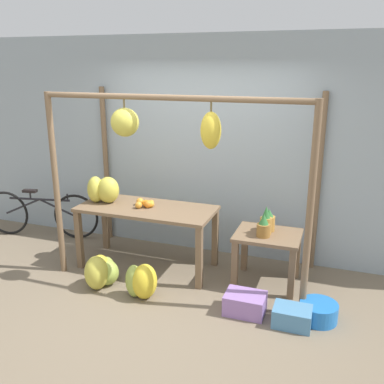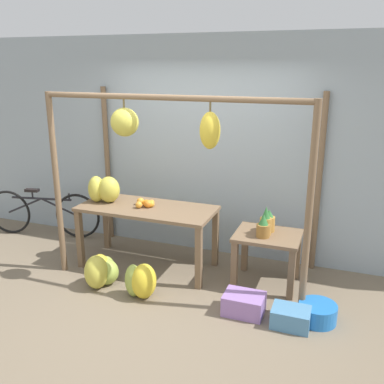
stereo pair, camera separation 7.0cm
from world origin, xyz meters
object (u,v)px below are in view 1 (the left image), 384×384
object	(u,v)px
blue_bucket	(318,312)
fruit_crate_purple	(292,317)
fruit_crate_white	(245,303)
parked_bicycle	(41,214)
banana_pile_ground_left	(101,271)
banana_pile_on_table	(103,190)
orange_pile	(146,204)
banana_pile_ground_right	(141,281)
pineapple_cluster	(266,224)

from	to	relation	value
blue_bucket	fruit_crate_purple	world-z (taller)	fruit_crate_purple
fruit_crate_white	fruit_crate_purple	size ratio (longest dim) A/B	1.11
parked_bicycle	fruit_crate_purple	xyz separation A→B (m)	(3.74, -1.06, -0.26)
fruit_crate_white	banana_pile_ground_left	bearing A→B (deg)	179.72
banana_pile_on_table	orange_pile	bearing A→B (deg)	1.27
blue_bucket	parked_bicycle	distance (m)	4.08
banana_pile_ground_left	blue_bucket	xyz separation A→B (m)	(2.39, 0.10, -0.08)
banana_pile_on_table	banana_pile_ground_right	size ratio (longest dim) A/B	1.03
orange_pile	banana_pile_ground_left	xyz separation A→B (m)	(-0.28, -0.63, -0.65)
parked_bicycle	fruit_crate_purple	distance (m)	3.90
banana_pile_on_table	parked_bicycle	bearing A→B (deg)	164.06
banana_pile_ground_left	fruit_crate_white	distance (m)	1.67
banana_pile_ground_right	orange_pile	bearing A→B (deg)	110.22
pineapple_cluster	fruit_crate_white	bearing A→B (deg)	-95.06
orange_pile	blue_bucket	distance (m)	2.29
orange_pile	fruit_crate_purple	world-z (taller)	orange_pile
banana_pile_on_table	pineapple_cluster	world-z (taller)	banana_pile_on_table
banana_pile_on_table	banana_pile_ground_right	bearing A→B (deg)	-40.10
fruit_crate_white	fruit_crate_purple	world-z (taller)	fruit_crate_white
pineapple_cluster	parked_bicycle	bearing A→B (deg)	174.70
banana_pile_ground_left	parked_bicycle	distance (m)	1.88
banana_pile_on_table	pineapple_cluster	bearing A→B (deg)	1.75
fruit_crate_white	parked_bicycle	distance (m)	3.42
pineapple_cluster	blue_bucket	bearing A→B (deg)	-41.15
banana_pile_ground_right	fruit_crate_white	distance (m)	1.13
orange_pile	fruit_crate_purple	xyz separation A→B (m)	(1.87, -0.70, -0.73)
pineapple_cluster	blue_bucket	world-z (taller)	pineapple_cluster
fruit_crate_purple	banana_pile_ground_right	bearing A→B (deg)	-179.19
blue_bucket	banana_pile_on_table	bearing A→B (deg)	169.23
banana_pile_on_table	fruit_crate_white	distance (m)	2.23
pineapple_cluster	banana_pile_on_table	bearing A→B (deg)	-178.25
pineapple_cluster	blue_bucket	distance (m)	1.08
banana_pile_ground_right	banana_pile_ground_left	bearing A→B (deg)	170.22
banana_pile_ground_right	fruit_crate_white	world-z (taller)	banana_pile_ground_right
orange_pile	banana_pile_ground_right	world-z (taller)	orange_pile
banana_pile_on_table	orange_pile	size ratio (longest dim) A/B	1.80
blue_bucket	banana_pile_ground_right	bearing A→B (deg)	-173.85
banana_pile_ground_left	banana_pile_ground_right	bearing A→B (deg)	-9.78
banana_pile_on_table	fruit_crate_purple	world-z (taller)	banana_pile_on_table
pineapple_cluster	banana_pile_ground_right	distance (m)	1.51
banana_pile_on_table	pineapple_cluster	xyz separation A→B (m)	(2.03, 0.06, -0.21)
fruit_crate_white	blue_bucket	xyz separation A→B (m)	(0.71, 0.11, -0.01)
fruit_crate_purple	banana_pile_ground_left	bearing A→B (deg)	178.09
orange_pile	pineapple_cluster	bearing A→B (deg)	1.94
parked_bicycle	blue_bucket	bearing A→B (deg)	-12.48
blue_bucket	fruit_crate_purple	bearing A→B (deg)	-143.17
banana_pile_ground_right	blue_bucket	bearing A→B (deg)	6.15
banana_pile_ground_left	fruit_crate_white	size ratio (longest dim) A/B	1.28
pineapple_cluster	fruit_crate_purple	distance (m)	1.07
banana_pile_ground_right	fruit_crate_white	xyz separation A→B (m)	(1.12, 0.09, -0.09)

